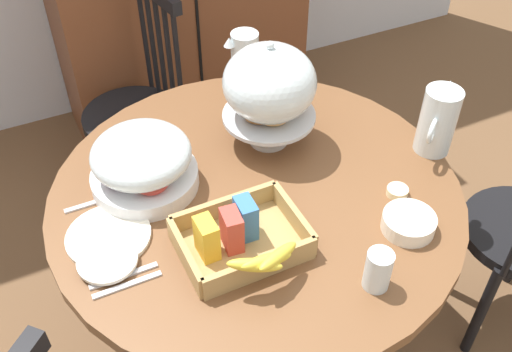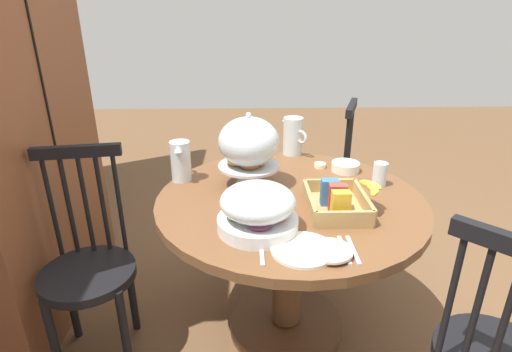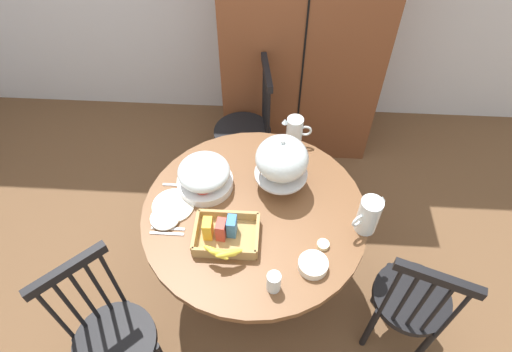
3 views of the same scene
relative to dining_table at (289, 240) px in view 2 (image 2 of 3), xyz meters
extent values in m
plane|color=brown|center=(-0.14, -0.13, -0.52)|extent=(10.00, 10.00, 0.00)
cube|color=black|center=(0.25, 1.09, 0.53)|extent=(0.01, 0.01, 1.52)
cylinder|color=brown|center=(0.00, 0.00, 0.20)|extent=(1.17, 1.17, 0.04)
cylinder|color=brown|center=(0.00, 0.00, -0.13)|extent=(0.14, 0.14, 0.63)
cylinder|color=brown|center=(0.00, 0.00, -0.49)|extent=(0.56, 0.56, 0.06)
cylinder|color=black|center=(0.83, -0.29, -0.07)|extent=(0.40, 0.40, 0.04)
cylinder|color=black|center=(1.01, -0.21, -0.29)|extent=(0.04, 0.04, 0.45)
cylinder|color=black|center=(0.75, -0.12, -0.29)|extent=(0.04, 0.04, 0.45)
cylinder|color=black|center=(0.92, -0.47, -0.29)|extent=(0.04, 0.04, 0.45)
cylinder|color=black|center=(0.65, -0.38, -0.29)|extent=(0.04, 0.04, 0.45)
cylinder|color=black|center=(0.91, -0.49, 0.17)|extent=(0.02, 0.02, 0.48)
cylinder|color=black|center=(0.84, -0.47, 0.17)|extent=(0.02, 0.02, 0.48)
cylinder|color=black|center=(0.78, -0.45, 0.17)|extent=(0.02, 0.02, 0.48)
cylinder|color=black|center=(0.71, -0.42, 0.17)|extent=(0.02, 0.02, 0.48)
cylinder|color=black|center=(0.65, -0.40, 0.17)|extent=(0.02, 0.02, 0.48)
cube|color=black|center=(0.78, -0.45, 0.43)|extent=(0.35, 0.15, 0.05)
cylinder|color=black|center=(-0.14, 0.87, -0.07)|extent=(0.40, 0.40, 0.04)
cylinder|color=black|center=(-0.30, 0.99, -0.29)|extent=(0.04, 0.04, 0.45)
cylinder|color=black|center=(-0.25, 0.71, -0.29)|extent=(0.04, 0.04, 0.45)
cylinder|color=black|center=(-0.02, 1.03, -0.29)|extent=(0.04, 0.04, 0.45)
cylinder|color=black|center=(0.02, 0.76, -0.29)|extent=(0.04, 0.04, 0.45)
cylinder|color=black|center=(0.00, 1.04, 0.17)|extent=(0.02, 0.02, 0.48)
cylinder|color=black|center=(0.01, 0.97, 0.17)|extent=(0.02, 0.02, 0.48)
cylinder|color=black|center=(0.02, 0.90, 0.17)|extent=(0.02, 0.02, 0.48)
cylinder|color=black|center=(0.03, 0.83, 0.17)|extent=(0.02, 0.02, 0.48)
cylinder|color=black|center=(0.04, 0.76, 0.17)|extent=(0.02, 0.02, 0.48)
cube|color=black|center=(0.02, 0.90, 0.43)|extent=(0.09, 0.36, 0.05)
cylinder|color=black|center=(-0.75, -0.50, 0.17)|extent=(0.02, 0.02, 0.48)
cylinder|color=black|center=(-0.70, -0.45, 0.17)|extent=(0.02, 0.02, 0.48)
cylinder|color=black|center=(-0.65, -0.40, 0.17)|extent=(0.02, 0.02, 0.48)
cylinder|color=silver|center=(0.13, 0.18, 0.23)|extent=(0.12, 0.12, 0.02)
cylinder|color=silver|center=(0.13, 0.18, 0.27)|extent=(0.03, 0.03, 0.09)
cylinder|color=silver|center=(0.13, 0.18, 0.32)|extent=(0.28, 0.28, 0.01)
torus|color=#B27033|center=(0.20, 0.18, 0.34)|extent=(0.10, 0.10, 0.03)
torus|color=#D19347|center=(0.14, 0.23, 0.34)|extent=(0.10, 0.10, 0.03)
torus|color=#935628|center=(0.09, 0.17, 0.34)|extent=(0.10, 0.10, 0.03)
torus|color=tan|center=(0.13, 0.15, 0.34)|extent=(0.10, 0.10, 0.03)
ellipsoid|color=silver|center=(0.13, 0.18, 0.43)|extent=(0.27, 0.27, 0.22)
sphere|color=silver|center=(0.13, 0.18, 0.55)|extent=(0.02, 0.02, 0.02)
cylinder|color=silver|center=(-0.27, 0.15, 0.25)|extent=(0.30, 0.30, 0.05)
ellipsoid|color=beige|center=(-0.21, 0.14, 0.28)|extent=(0.09, 0.09, 0.03)
ellipsoid|color=#8CBF59|center=(-0.27, 0.22, 0.28)|extent=(0.09, 0.09, 0.03)
ellipsoid|color=#6B2D4C|center=(-0.34, 0.14, 0.28)|extent=(0.09, 0.09, 0.03)
ellipsoid|color=#CC3D33|center=(-0.27, 0.08, 0.28)|extent=(0.09, 0.09, 0.03)
ellipsoid|color=silver|center=(-0.27, 0.15, 0.34)|extent=(0.28, 0.28, 0.13)
cylinder|color=silver|center=(0.56, -0.07, 0.32)|extent=(0.11, 0.11, 0.21)
cylinder|color=orange|center=(0.56, -0.07, 0.29)|extent=(0.09, 0.09, 0.14)
cone|color=silver|center=(0.61, -0.03, 0.41)|extent=(0.05, 0.05, 0.03)
torus|color=silver|center=(0.50, -0.11, 0.33)|extent=(0.07, 0.06, 0.07)
cylinder|color=silver|center=(0.20, 0.50, 0.32)|extent=(0.09, 0.09, 0.19)
cylinder|color=white|center=(0.20, 0.50, 0.29)|extent=(0.08, 0.08, 0.13)
cone|color=silver|center=(0.14, 0.50, 0.40)|extent=(0.04, 0.04, 0.03)
torus|color=silver|center=(0.26, 0.50, 0.33)|extent=(0.07, 0.02, 0.07)
cube|color=tan|center=(-0.12, -0.17, 0.23)|extent=(0.30, 0.22, 0.01)
cube|color=tan|center=(-0.12, -0.28, 0.26)|extent=(0.30, 0.02, 0.07)
cube|color=tan|center=(-0.12, -0.06, 0.26)|extent=(0.30, 0.02, 0.07)
cube|color=tan|center=(-0.27, -0.17, 0.26)|extent=(0.02, 0.22, 0.07)
cube|color=tan|center=(0.03, -0.17, 0.26)|extent=(0.02, 0.22, 0.07)
cube|color=gold|center=(-0.21, -0.17, 0.29)|extent=(0.05, 0.07, 0.11)
cube|color=#B23D33|center=(-0.15, -0.17, 0.29)|extent=(0.05, 0.07, 0.11)
cube|color=#336BAD|center=(-0.10, -0.15, 0.29)|extent=(0.05, 0.07, 0.11)
ellipsoid|color=yellow|center=(-0.15, -0.31, 0.32)|extent=(0.14, 0.08, 0.05)
ellipsoid|color=yellow|center=(-0.12, -0.31, 0.32)|extent=(0.13, 0.03, 0.05)
ellipsoid|color=yellow|center=(-0.09, -0.31, 0.32)|extent=(0.14, 0.08, 0.05)
cylinder|color=white|center=(-0.42, 0.00, 0.23)|extent=(0.22, 0.22, 0.01)
cylinder|color=white|center=(-0.45, -0.08, 0.24)|extent=(0.15, 0.15, 0.01)
cylinder|color=white|center=(0.29, -0.31, 0.24)|extent=(0.14, 0.14, 0.04)
cylinder|color=silver|center=(0.11, -0.42, 0.28)|extent=(0.06, 0.06, 0.11)
cylinder|color=beige|center=(0.35, -0.19, 0.23)|extent=(0.06, 0.06, 0.02)
cube|color=silver|center=(-0.42, -0.14, 0.22)|extent=(0.17, 0.02, 0.01)
cube|color=silver|center=(-0.42, -0.17, 0.22)|extent=(0.17, 0.02, 0.01)
cube|color=silver|center=(-0.42, 0.14, 0.22)|extent=(0.17, 0.02, 0.01)
camera|label=1|loc=(-0.52, -1.07, 1.36)|focal=41.07mm
camera|label=2|loc=(-1.56, 0.19, 0.98)|focal=27.99mm
camera|label=3|loc=(0.09, -1.30, 2.03)|focal=30.22mm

